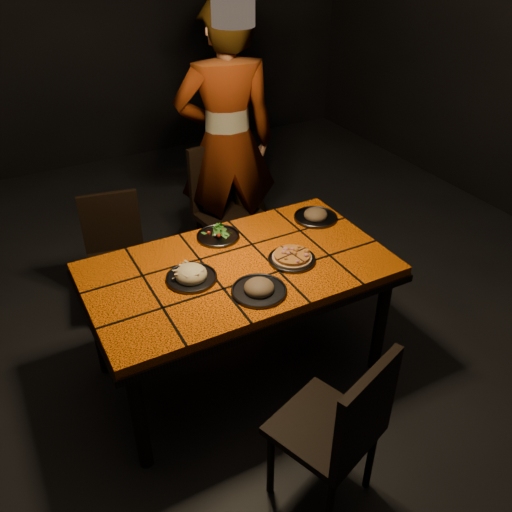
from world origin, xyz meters
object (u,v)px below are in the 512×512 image
chair_near (342,426)px  diner (227,144)px  plate_pizza (292,258)px  chair_far_left (115,249)px  dining_table (239,277)px  plate_pasta (191,276)px  chair_far_right (225,202)px

chair_near → diner: size_ratio=0.47×
plate_pizza → chair_far_left: bearing=125.3°
chair_near → plate_pizza: size_ratio=3.50×
chair_far_left → diner: 1.04m
diner → plate_pizza: (-0.19, -1.19, -0.19)m
chair_near → diner: bearing=-122.7°
plate_pizza → dining_table: bearing=160.6°
dining_table → diner: 1.22m
plate_pizza → plate_pasta: bearing=169.7°
diner → plate_pizza: size_ratio=7.48×
diner → chair_far_right: bearing=62.4°
diner → plate_pasta: bearing=69.5°
chair_near → chair_far_left: 1.94m
chair_far_right → diner: (0.06, 0.07, 0.41)m
dining_table → plate_pasta: bearing=179.5°
chair_near → diner: 2.17m
chair_far_right → plate_pizza: chair_far_right is taller
chair_far_right → diner: bearing=41.5°
dining_table → diner: bearing=67.0°
chair_near → chair_far_right: chair_far_right is taller
dining_table → diner: size_ratio=0.84×
chair_far_left → chair_far_right: chair_far_right is taller
chair_near → plate_pizza: (0.28, 0.88, 0.25)m
chair_far_right → dining_table: bearing=-119.1°
chair_far_left → diner: (0.91, 0.18, 0.49)m
chair_far_left → plate_pizza: (0.72, -1.01, 0.29)m
chair_far_right → plate_pasta: size_ratio=3.66×
chair_near → chair_far_left: chair_near is taller
chair_near → chair_far_right: 2.04m
dining_table → chair_far_left: bearing=115.9°
chair_far_left → plate_pasta: 0.97m
dining_table → chair_far_left: chair_far_left is taller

